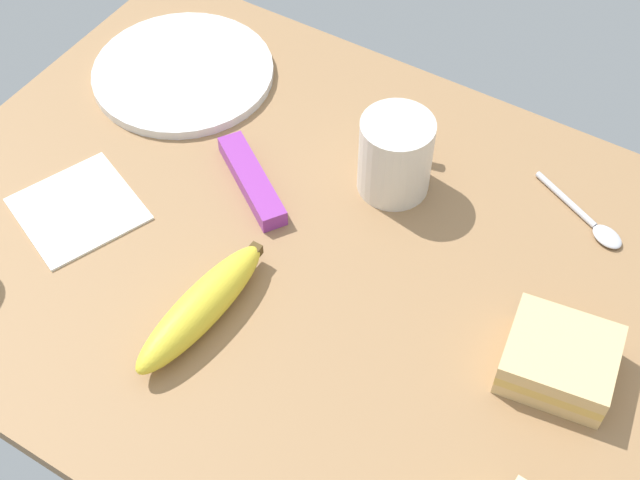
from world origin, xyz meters
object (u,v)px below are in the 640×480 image
(plate_of_food, at_px, (183,72))
(paper_napkin, at_px, (78,209))
(spoon, at_px, (591,222))
(sandwich_side, at_px, (561,357))
(snack_bar, at_px, (252,180))
(banana, at_px, (201,307))
(coffee_mug_black, at_px, (395,154))

(plate_of_food, bearing_deg, paper_napkin, 98.14)
(spoon, bearing_deg, sandwich_side, 100.99)
(sandwich_side, xyz_separation_m, spoon, (0.04, -0.19, -0.02))
(spoon, height_order, snack_bar, snack_bar)
(banana, height_order, spoon, banana)
(spoon, distance_m, paper_napkin, 0.55)
(coffee_mug_black, bearing_deg, banana, 73.65)
(coffee_mug_black, relative_size, sandwich_side, 0.92)
(coffee_mug_black, distance_m, spoon, 0.22)
(plate_of_food, height_order, sandwich_side, sandwich_side)
(banana, bearing_deg, spoon, -131.97)
(snack_bar, relative_size, paper_napkin, 1.12)
(coffee_mug_black, bearing_deg, snack_bar, 32.35)
(snack_bar, bearing_deg, paper_napkin, 75.81)
(sandwich_side, height_order, snack_bar, sandwich_side)
(plate_of_food, bearing_deg, snack_bar, 148.51)
(banana, distance_m, spoon, 0.42)
(snack_bar, height_order, paper_napkin, snack_bar)
(banana, bearing_deg, coffee_mug_black, -106.35)
(banana, bearing_deg, snack_bar, -71.44)
(paper_napkin, bearing_deg, spoon, -150.69)
(snack_bar, bearing_deg, plate_of_food, 2.49)
(spoon, distance_m, snack_bar, 0.37)
(plate_of_food, relative_size, coffee_mug_black, 2.17)
(sandwich_side, xyz_separation_m, banana, (0.32, 0.13, -0.00))
(coffee_mug_black, height_order, snack_bar, coffee_mug_black)
(spoon, bearing_deg, plate_of_food, 3.97)
(plate_of_food, height_order, banana, banana)
(sandwich_side, bearing_deg, plate_of_food, -15.27)
(plate_of_food, distance_m, snack_bar, 0.21)
(sandwich_side, relative_size, banana, 0.62)
(banana, bearing_deg, plate_of_food, -50.07)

